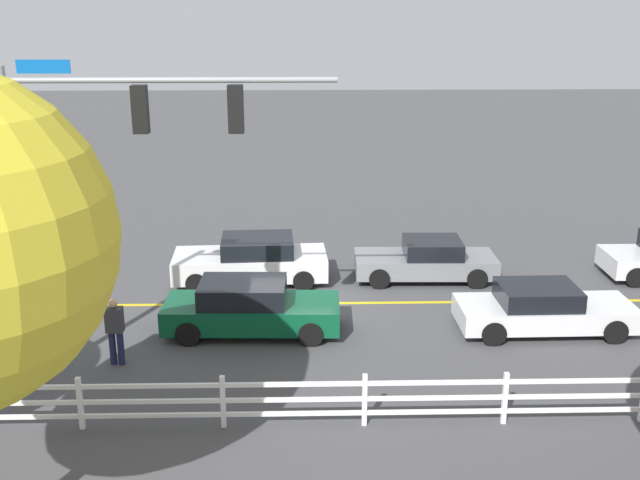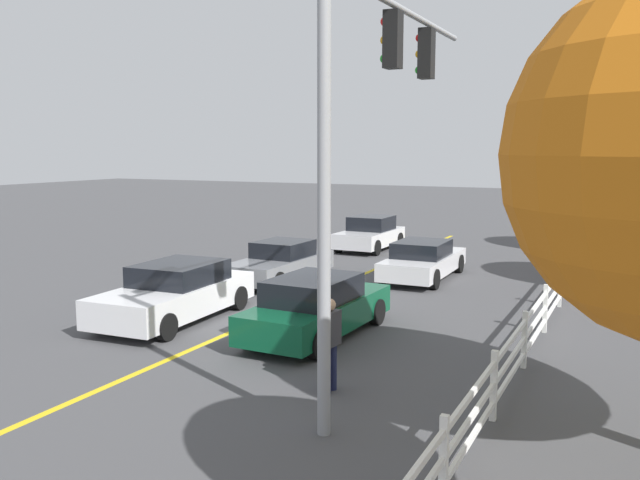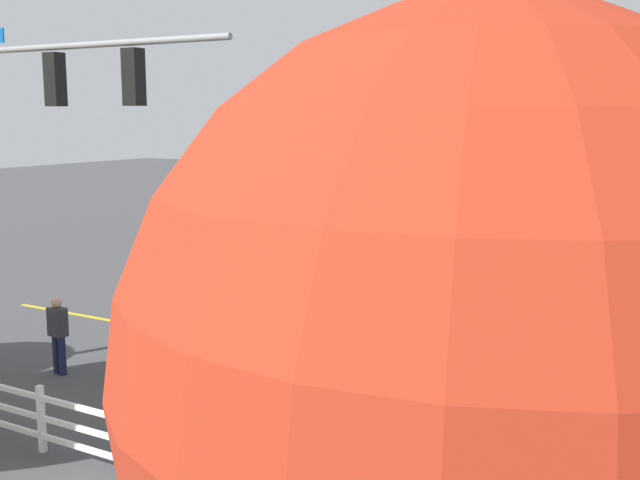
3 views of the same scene
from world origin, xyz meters
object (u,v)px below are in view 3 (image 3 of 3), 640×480
Objects in this scene: car_1 at (224,343)px; car_3 at (520,336)px; car_4 at (309,304)px; car_0 at (598,417)px; pedestrian at (58,332)px; tree_2 at (479,373)px.

car_3 is at bearing 38.19° from car_1.
car_4 is (0.19, -3.87, 0.01)m from car_1.
car_0 is at bearing 150.66° from car_4.
pedestrian reaches higher than car_4.
car_0 is 2.75× the size of pedestrian.
car_1 is 0.96× the size of car_4.
car_0 is at bearing 122.40° from car_3.
car_4 is 2.87× the size of pedestrian.
pedestrian is (3.08, 1.78, 0.24)m from car_1.
car_3 is 2.63× the size of pedestrian.
pedestrian reaches higher than car_1.
tree_2 is (-11.61, 6.98, 3.17)m from pedestrian.
pedestrian is 0.27× the size of tree_2.
car_4 is (7.95, -3.98, 0.07)m from car_0.
pedestrian is at bearing 35.49° from car_3.
car_0 is 1.00× the size of car_1.
car_4 reaches higher than car_3.
tree_2 reaches higher than pedestrian.
car_4 is at bearing 1.89° from car_3.
car_1 is at bearing 178.44° from car_0.
tree_2 is (-8.52, 8.77, 3.41)m from car_1.
tree_2 is at bearing 121.84° from car_4.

